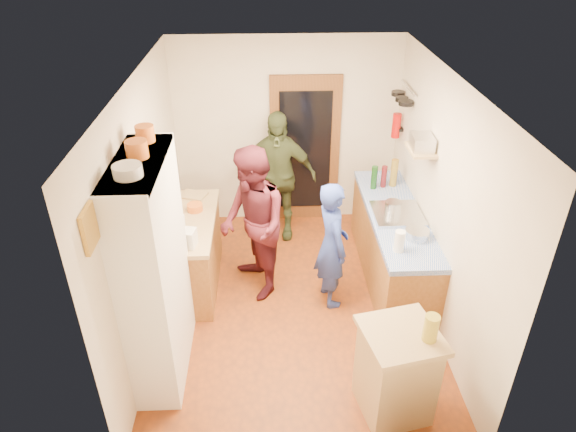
{
  "coord_description": "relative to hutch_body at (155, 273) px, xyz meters",
  "views": [
    {
      "loc": [
        -0.27,
        -4.53,
        3.89
      ],
      "look_at": [
        -0.06,
        0.15,
        1.1
      ],
      "focal_mm": 32.0,
      "sensor_mm": 36.0,
      "label": 1
    }
  ],
  "objects": [
    {
      "name": "fire_extinguisher",
      "position": [
        2.71,
        2.5,
        0.4
      ],
      "size": [
        0.11,
        0.11,
        0.32
      ],
      "primitive_type": "cylinder",
      "color": "red",
      "rests_on": "wall_right"
    },
    {
      "name": "cutting_board",
      "position": [
        2.05,
        -0.62,
        -0.21
      ],
      "size": [
        0.4,
        0.35,
        0.02
      ],
      "primitive_type": "cube",
      "rotation": [
        0.0,
        0.0,
        0.21
      ],
      "color": "white",
      "rests_on": "island_top"
    },
    {
      "name": "pan_rail",
      "position": [
        2.76,
        2.33,
        0.95
      ],
      "size": [
        0.02,
        0.65,
        0.02
      ],
      "primitive_type": "cylinder",
      "rotation": [
        1.57,
        0.0,
        0.0
      ],
      "color": "silver",
      "rests_on": "wall_right"
    },
    {
      "name": "bottle_a",
      "position": [
        2.35,
        1.92,
        -0.05
      ],
      "size": [
        0.09,
        0.09,
        0.3
      ],
      "primitive_type": "cylinder",
      "rotation": [
        0.0,
        0.0,
        0.19
      ],
      "color": "#143F14",
      "rests_on": "right_counter_top"
    },
    {
      "name": "plate_stack",
      "position": [
        0.0,
        -0.27,
        1.15
      ],
      "size": [
        0.22,
        0.22,
        0.09
      ],
      "primitive_type": "cylinder",
      "color": "white",
      "rests_on": "hutch_top_shelf"
    },
    {
      "name": "floor",
      "position": [
        1.3,
        0.8,
        -1.11
      ],
      "size": [
        3.0,
        4.0,
        0.02
      ],
      "primitive_type": "cube",
      "color": "#883B11",
      "rests_on": "ground"
    },
    {
      "name": "hutch_body",
      "position": [
        0.0,
        0.0,
        0.0
      ],
      "size": [
        0.4,
        1.2,
        2.2
      ],
      "primitive_type": "cube",
      "color": "white",
      "rests_on": "ground"
    },
    {
      "name": "wall_left",
      "position": [
        -0.21,
        0.8,
        0.2
      ],
      "size": [
        0.02,
        4.0,
        2.6
      ],
      "primitive_type": "cube",
      "color": "beige",
      "rests_on": "ground"
    },
    {
      "name": "person_left",
      "position": [
        0.87,
        1.17,
        -0.2
      ],
      "size": [
        0.94,
        1.05,
        1.8
      ],
      "primitive_type": "imported",
      "rotation": [
        0.0,
        0.0,
        -1.22
      ],
      "color": "#4A1620",
      "rests_on": "ground"
    },
    {
      "name": "right_counter_top",
      "position": [
        2.5,
        1.3,
        -0.23
      ],
      "size": [
        0.62,
        2.22,
        0.06
      ],
      "primitive_type": "cube",
      "color": "#1340B5",
      "rests_on": "right_counter_base"
    },
    {
      "name": "hob",
      "position": [
        2.5,
        1.24,
        -0.18
      ],
      "size": [
        0.55,
        0.58,
        0.04
      ],
      "primitive_type": "cube",
      "color": "silver",
      "rests_on": "right_counter_top"
    },
    {
      "name": "bottle_c",
      "position": [
        2.61,
        1.98,
        -0.02
      ],
      "size": [
        0.09,
        0.09,
        0.35
      ],
      "primitive_type": "cylinder",
      "rotation": [
        0.0,
        0.0,
        -0.01
      ],
      "color": "olive",
      "rests_on": "right_counter_top"
    },
    {
      "name": "bottle_b",
      "position": [
        2.48,
        1.96,
        -0.06
      ],
      "size": [
        0.08,
        0.08,
        0.28
      ],
      "primitive_type": "cylinder",
      "rotation": [
        0.0,
        0.0,
        -0.21
      ],
      "color": "#591419",
      "rests_on": "right_counter_top"
    },
    {
      "name": "mixing_bowl",
      "position": [
        2.6,
        0.77,
        -0.15
      ],
      "size": [
        0.29,
        0.29,
        0.1
      ],
      "primitive_type": "cylinder",
      "rotation": [
        0.0,
        0.0,
        -0.15
      ],
      "color": "silver",
      "rests_on": "right_counter_top"
    },
    {
      "name": "pan_hang_b",
      "position": [
        2.7,
        2.35,
        0.8
      ],
      "size": [
        0.16,
        0.16,
        0.05
      ],
      "primitive_type": "cylinder",
      "color": "black",
      "rests_on": "pan_rail"
    },
    {
      "name": "pot_on_hob",
      "position": [
        2.45,
        1.28,
        -0.1
      ],
      "size": [
        0.19,
        0.19,
        0.12
      ],
      "primitive_type": "cylinder",
      "color": "silver",
      "rests_on": "hob"
    },
    {
      "name": "left_counter_top",
      "position": [
        0.1,
        1.25,
        -0.23
      ],
      "size": [
        0.64,
        1.44,
        0.05
      ],
      "primitive_type": "cube",
      "color": "tan",
      "rests_on": "left_counter_base"
    },
    {
      "name": "door_frame",
      "position": [
        1.55,
        2.77,
        -0.05
      ],
      "size": [
        0.95,
        0.06,
        2.1
      ],
      "primitive_type": "cube",
      "color": "brown",
      "rests_on": "ground"
    },
    {
      "name": "chopping_board",
      "position": [
        0.12,
        1.81,
        -0.19
      ],
      "size": [
        0.36,
        0.31,
        0.02
      ],
      "primitive_type": "cube",
      "rotation": [
        0.0,
        0.0,
        -0.34
      ],
      "color": "tan",
      "rests_on": "left_counter_top"
    },
    {
      "name": "picture_frame",
      "position": [
        -0.18,
        -0.75,
        0.95
      ],
      "size": [
        0.03,
        0.25,
        0.3
      ],
      "primitive_type": "cube",
      "color": "gold",
      "rests_on": "wall_left"
    },
    {
      "name": "person_hob",
      "position": [
        1.75,
        0.88,
        -0.35
      ],
      "size": [
        0.47,
        0.61,
        1.5
      ],
      "primitive_type": "imported",
      "rotation": [
        0.0,
        0.0,
        1.79
      ],
      "color": "#283C98",
      "rests_on": "ground"
    },
    {
      "name": "hutch_top_shelf",
      "position": [
        0.0,
        0.0,
        1.08
      ],
      "size": [
        0.4,
        1.14,
        0.04
      ],
      "primitive_type": "cube",
      "color": "white",
      "rests_on": "hutch_body"
    },
    {
      "name": "door_glass",
      "position": [
        1.55,
        2.74,
        -0.05
      ],
      "size": [
        0.7,
        0.02,
        1.7
      ],
      "primitive_type": "cube",
      "color": "black",
      "rests_on": "door_frame"
    },
    {
      "name": "right_counter_base",
      "position": [
        2.5,
        1.3,
        -0.68
      ],
      "size": [
        0.6,
        2.2,
        0.84
      ],
      "primitive_type": "cube",
      "color": "#996332",
      "rests_on": "ground"
    },
    {
      "name": "ext_bracket",
      "position": [
        2.77,
        2.5,
        0.35
      ],
      "size": [
        0.06,
        0.1,
        0.04
      ],
      "primitive_type": "cube",
      "color": "black",
      "rests_on": "wall_right"
    },
    {
      "name": "wall_front",
      "position": [
        1.3,
        -1.21,
        0.2
      ],
      "size": [
        3.0,
        0.02,
        2.6
      ],
      "primitive_type": "cube",
      "color": "beige",
      "rests_on": "ground"
    },
    {
      "name": "wall_back",
      "position": [
        1.3,
        2.81,
        0.2
      ],
      "size": [
        3.0,
        0.02,
        2.6
      ],
      "primitive_type": "cube",
      "color": "beige",
      "rests_on": "ground"
    },
    {
      "name": "left_counter_base",
      "position": [
        0.1,
        1.25,
        -0.68
      ],
      "size": [
        0.6,
        1.4,
        0.85
      ],
      "primitive_type": "cube",
      "color": "#996332",
      "rests_on": "ground"
    },
    {
      "name": "kettle",
      "position": [
        0.05,
        1.05,
        -0.12
      ],
      "size": [
        0.15,
        0.15,
        0.17
      ],
      "primitive_type": "cylinder",
      "rotation": [
        0.0,
        0.0,
        0.03
      ],
      "color": "white",
      "rests_on": "left_counter_top"
    },
    {
      "name": "wall_shelf",
      "position": [
        2.67,
        1.25,
        0.6
      ],
      "size": [
        0.26,
        0.42,
        0.03
      ],
      "primitive_type": "cube",
      "color": "tan",
      "rests_on": "wall_right"
    },
    {
      "name": "toaster",
      "position": [
        0.15,
        0.73,
        -0.11
      ],
      "size": [
        0.28,
        0.21,
        0.19
      ],
      "primitive_type": "cube",
      "rotation": [
        0.0,
        0.0,
        -0.2
      ],
      "color": "white",
      "rests_on": "left_counter_top"
    },
    {
      "name": "paper_towel",
      "position": [
        2.35,
        0.54,
        -0.08
      ],
      "size": [
        0.14,
        0.14,
        0.23
      ],
      "primitive_type": "cylinder",
      "rotation": [
        0.0,
        0.0,
        -0.34
      ],
      "color": "white",
      "rests_on": "right_counter_top"
    },
    {
      "name": "wall_right",
      "position": [
        2.81,
        0.8,
        0.2
      ],
      "size": [
        0.02,
        4.0,
        2.6
      ],
      "primitive_type": "cube",
      "color": "beige",
      "rests_on": "ground"
    },
    {
      "name": "oil_jar",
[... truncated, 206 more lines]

